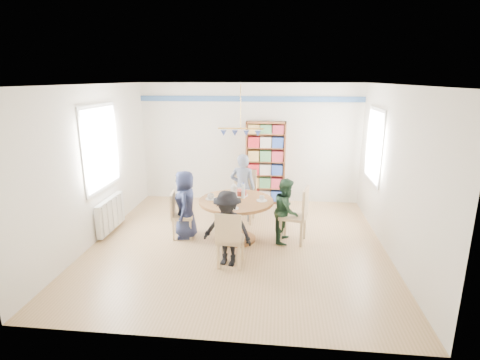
# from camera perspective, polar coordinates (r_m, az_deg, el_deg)

# --- Properties ---
(ground) EXTENTS (5.00, 5.00, 0.00)m
(ground) POSITION_cam_1_polar(r_m,az_deg,el_deg) (6.62, -0.37, -9.72)
(ground) COLOR tan
(room_shell) EXTENTS (5.00, 5.00, 5.00)m
(room_shell) POSITION_cam_1_polar(r_m,az_deg,el_deg) (6.99, -1.73, 5.81)
(room_shell) COLOR white
(room_shell) RESTS_ON ground
(radiator) EXTENTS (0.12, 1.00, 0.60)m
(radiator) POSITION_cam_1_polar(r_m,az_deg,el_deg) (7.40, -19.12, -4.92)
(radiator) COLOR silver
(radiator) RESTS_ON ground
(dining_table) EXTENTS (1.30, 1.30, 0.75)m
(dining_table) POSITION_cam_1_polar(r_m,az_deg,el_deg) (6.58, -0.59, -4.63)
(dining_table) COLOR olive
(dining_table) RESTS_ON ground
(chair_left) EXTENTS (0.41, 0.41, 0.84)m
(chair_left) POSITION_cam_1_polar(r_m,az_deg,el_deg) (6.82, -9.33, -4.96)
(chair_left) COLOR tan
(chair_left) RESTS_ON ground
(chair_right) EXTENTS (0.53, 0.53, 1.00)m
(chair_right) POSITION_cam_1_polar(r_m,az_deg,el_deg) (6.56, 8.87, -4.94)
(chair_right) COLOR tan
(chair_right) RESTS_ON ground
(chair_far) EXTENTS (0.50, 0.50, 1.02)m
(chair_far) POSITION_cam_1_polar(r_m,az_deg,el_deg) (7.52, 0.62, -1.99)
(chair_far) COLOR tan
(chair_far) RESTS_ON ground
(chair_near) EXTENTS (0.42, 0.42, 0.89)m
(chair_near) POSITION_cam_1_polar(r_m,az_deg,el_deg) (5.68, -1.59, -8.69)
(chair_near) COLOR tan
(chair_near) RESTS_ON ground
(person_left) EXTENTS (0.50, 0.67, 1.23)m
(person_left) POSITION_cam_1_polar(r_m,az_deg,el_deg) (6.76, -8.32, -3.70)
(person_left) COLOR #1C213D
(person_left) RESTS_ON ground
(person_right) EXTENTS (0.51, 0.61, 1.14)m
(person_right) POSITION_cam_1_polar(r_m,az_deg,el_deg) (6.58, 7.08, -4.62)
(person_right) COLOR #193220
(person_right) RESTS_ON ground
(person_far) EXTENTS (0.53, 0.37, 1.38)m
(person_far) POSITION_cam_1_polar(r_m,az_deg,el_deg) (7.43, 0.41, -1.21)
(person_far) COLOR gray
(person_far) RESTS_ON ground
(person_near) EXTENTS (0.85, 0.61, 1.19)m
(person_near) POSITION_cam_1_polar(r_m,az_deg,el_deg) (5.72, -1.92, -7.40)
(person_near) COLOR black
(person_near) RESTS_ON ground
(bookshelf) EXTENTS (0.89, 0.27, 1.87)m
(bookshelf) POSITION_cam_1_polar(r_m,az_deg,el_deg) (8.52, 3.91, 2.51)
(bookshelf) COLOR brown
(bookshelf) RESTS_ON ground
(tableware) EXTENTS (1.08, 1.08, 0.28)m
(tableware) POSITION_cam_1_polar(r_m,az_deg,el_deg) (6.52, -0.77, -2.44)
(tableware) COLOR white
(tableware) RESTS_ON dining_table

